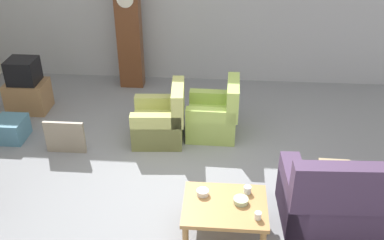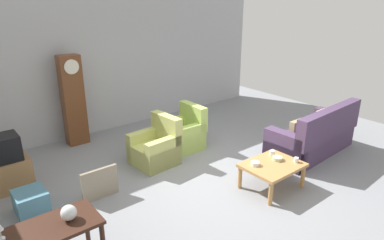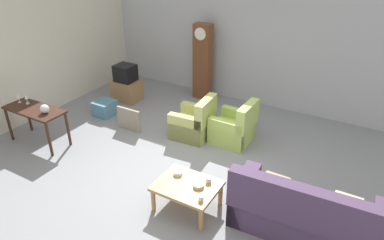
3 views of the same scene
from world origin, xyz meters
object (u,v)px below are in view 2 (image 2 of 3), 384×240
glass_dome_cloche (69,213)px  coffee_table_wood (272,167)px  couch_floral (314,137)px  bowl_shallow_green (277,158)px  tv_stand_cabinet (9,174)px  armchair_olive_far (183,134)px  bowl_white_stacked (255,164)px  armchair_olive_near (156,148)px  cup_blue_rimmed (272,153)px  grandfather_clock (73,101)px  cup_white_porcelain (296,160)px  storage_box_blue (31,202)px  tv_crt (3,148)px  framed_picture_leaning (100,184)px

glass_dome_cloche → coffee_table_wood: bearing=-2.8°
couch_floral → bowl_shallow_green: 1.59m
bowl_shallow_green → tv_stand_cabinet: bearing=143.4°
armchair_olive_far → bowl_white_stacked: armchair_olive_far is taller
armchair_olive_near → tv_stand_cabinet: 2.55m
couch_floral → cup_blue_rimmed: (-1.48, -0.11, 0.13)m
couch_floral → tv_stand_cabinet: 5.73m
glass_dome_cloche → couch_floral: bearing=1.9°
grandfather_clock → cup_white_porcelain: bearing=-61.7°
grandfather_clock → storage_box_blue: (-1.52, -2.07, -0.80)m
storage_box_blue → bowl_shallow_green: bearing=-26.4°
tv_crt → bowl_shallow_green: size_ratio=2.77×
armchair_olive_near → bowl_white_stacked: (0.75, -1.84, 0.17)m
cup_blue_rimmed → bowl_shallow_green: bearing=-114.0°
tv_crt → glass_dome_cloche: (0.14, -2.59, 0.12)m
tv_crt → couch_floral: bearing=-24.9°
tv_crt → bowl_shallow_green: tv_crt is taller
grandfather_clock → bowl_white_stacked: bearing=-67.1°
storage_box_blue → glass_dome_cloche: 1.79m
armchair_olive_near → tv_stand_cabinet: bearing=162.8°
coffee_table_wood → framed_picture_leaning: size_ratio=1.60×
storage_box_blue → armchair_olive_near: bearing=4.4°
framed_picture_leaning → coffee_table_wood: bearing=-32.3°
bowl_white_stacked → armchair_olive_far: bearing=87.8°
tv_crt → cup_blue_rimmed: size_ratio=5.39×
tv_stand_cabinet → cup_blue_rimmed: 4.49m
couch_floral → storage_box_blue: 5.32m
armchair_olive_near → storage_box_blue: size_ratio=1.94×
cup_blue_rimmed → storage_box_blue: bearing=156.4°
coffee_table_wood → cup_white_porcelain: size_ratio=11.41×
bowl_white_stacked → cup_white_porcelain: bearing=-29.8°
couch_floral → grandfather_clock: 5.08m
grandfather_clock → couch_floral: bearing=-44.7°
armchair_olive_near → bowl_shallow_green: 2.28m
coffee_table_wood → glass_dome_cloche: bearing=177.2°
tv_stand_cabinet → armchair_olive_near: bearing=-17.2°
tv_crt → bowl_shallow_green: (3.63, -2.70, -0.27)m
coffee_table_wood → storage_box_blue: size_ratio=2.02×
tv_stand_cabinet → bowl_white_stacked: size_ratio=4.74×
armchair_olive_far → tv_crt: size_ratio=1.92×
grandfather_clock → storage_box_blue: size_ratio=4.09×
bowl_white_stacked → bowl_shallow_green: size_ratio=0.83×
tv_stand_cabinet → cup_blue_rimmed: (3.71, -2.52, 0.22)m
couch_floral → coffee_table_wood: bearing=-169.2°
couch_floral → grandfather_clock: size_ratio=1.10×
couch_floral → armchair_olive_far: (-1.92, 1.88, -0.05)m
armchair_olive_far → cup_blue_rimmed: size_ratio=10.32×
coffee_table_wood → tv_stand_cabinet: size_ratio=1.41×
framed_picture_leaning → storage_box_blue: size_ratio=1.26×
cup_blue_rimmed → bowl_white_stacked: 0.53m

